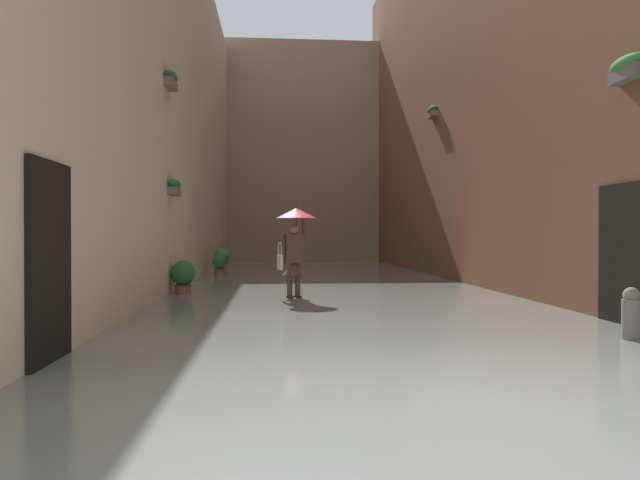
{
  "coord_description": "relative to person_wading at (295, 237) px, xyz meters",
  "views": [
    {
      "loc": [
        1.43,
        4.52,
        1.41
      ],
      "look_at": [
        0.41,
        -8.48,
        1.3
      ],
      "focal_mm": 32.17,
      "sensor_mm": 36.0,
      "label": 1
    }
  ],
  "objects": [
    {
      "name": "mooring_bollard",
      "position": [
        -4.18,
        5.28,
        -1.0
      ],
      "size": [
        0.24,
        0.24,
        0.74
      ],
      "color": "slate",
      "rests_on": "ground_plane"
    },
    {
      "name": "person_wading",
      "position": [
        0.0,
        0.0,
        0.0
      ],
      "size": [
        0.88,
        0.88,
        2.07
      ],
      "color": "#2D2319",
      "rests_on": "ground_plane"
    },
    {
      "name": "potted_plant_far_right",
      "position": [
        2.3,
        -8.09,
        -0.84
      ],
      "size": [
        0.56,
        0.56,
        0.94
      ],
      "color": "#9E563D",
      "rests_on": "ground_plane"
    },
    {
      "name": "potted_plant_near_right",
      "position": [
        2.31,
        -7.1,
        -0.93
      ],
      "size": [
        0.44,
        0.44,
        0.78
      ],
      "color": "brown",
      "rests_on": "ground_plane"
    },
    {
      "name": "building_facade_far",
      "position": [
        -1.01,
        -17.4,
        4.27
      ],
      "size": [
        11.28,
        1.8,
        11.27
      ],
      "primitive_type": "cube",
      "color": "gray",
      "rests_on": "ground_plane"
    },
    {
      "name": "building_facade_right",
      "position": [
        3.72,
        -4.33,
        4.01
      ],
      "size": [
        2.04,
        28.32,
        10.77
      ],
      "color": "beige",
      "rests_on": "ground_plane"
    },
    {
      "name": "potted_plant_mid_right",
      "position": [
        2.54,
        -1.04,
        -0.9
      ],
      "size": [
        0.56,
        0.56,
        0.82
      ],
      "color": "brown",
      "rests_on": "ground_plane"
    },
    {
      "name": "building_facade_left",
      "position": [
        -5.75,
        -4.33,
        5.5
      ],
      "size": [
        2.04,
        28.32,
        13.74
      ],
      "color": "brown",
      "rests_on": "ground_plane"
    },
    {
      "name": "flood_water",
      "position": [
        -1.01,
        -4.34,
        -1.34
      ],
      "size": [
        8.48,
        30.32,
        0.06
      ],
      "primitive_type": "cube",
      "color": "slate",
      "rests_on": "ground_plane"
    },
    {
      "name": "ground_plane",
      "position": [
        -1.01,
        -4.34,
        -1.37
      ],
      "size": [
        60.81,
        60.81,
        0.0
      ],
      "primitive_type": "plane",
      "color": "gray"
    }
  ]
}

